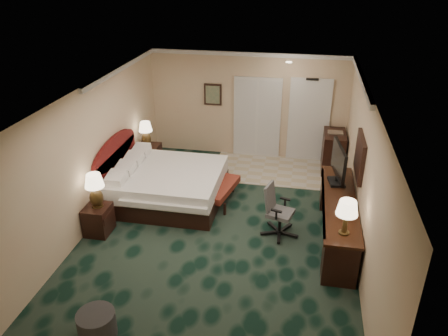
% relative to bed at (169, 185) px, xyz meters
% --- Properties ---
extents(floor, '(5.00, 7.50, 0.00)m').
position_rel_bed_xyz_m(floor, '(1.29, -1.03, -0.35)').
color(floor, black).
rests_on(floor, ground).
extents(ceiling, '(5.00, 7.50, 0.00)m').
position_rel_bed_xyz_m(ceiling, '(1.29, -1.03, 2.35)').
color(ceiling, silver).
rests_on(ceiling, wall_back).
extents(wall_back, '(5.00, 0.00, 2.70)m').
position_rel_bed_xyz_m(wall_back, '(1.29, 2.72, 1.00)').
color(wall_back, '#D8AF8D').
rests_on(wall_back, ground).
extents(wall_front, '(5.00, 0.00, 2.70)m').
position_rel_bed_xyz_m(wall_front, '(1.29, -4.78, 1.00)').
color(wall_front, '#D8AF8D').
rests_on(wall_front, ground).
extents(wall_left, '(0.00, 7.50, 2.70)m').
position_rel_bed_xyz_m(wall_left, '(-1.21, -1.03, 1.00)').
color(wall_left, '#D8AF8D').
rests_on(wall_left, ground).
extents(wall_right, '(0.00, 7.50, 2.70)m').
position_rel_bed_xyz_m(wall_right, '(3.79, -1.03, 1.00)').
color(wall_right, '#D8AF8D').
rests_on(wall_right, ground).
extents(crown_molding, '(5.00, 7.50, 0.10)m').
position_rel_bed_xyz_m(crown_molding, '(1.29, -1.03, 2.30)').
color(crown_molding, silver).
rests_on(crown_molding, wall_back).
extents(tile_patch, '(3.20, 1.70, 0.01)m').
position_rel_bed_xyz_m(tile_patch, '(2.19, 1.87, -0.34)').
color(tile_patch, tan).
rests_on(tile_patch, ground).
extents(headboard, '(0.12, 2.00, 1.40)m').
position_rel_bed_xyz_m(headboard, '(-1.15, -0.03, 0.35)').
color(headboard, '#520A0D').
rests_on(headboard, ground).
extents(entry_door, '(1.02, 0.06, 2.18)m').
position_rel_bed_xyz_m(entry_door, '(2.84, 2.69, 0.70)').
color(entry_door, silver).
rests_on(entry_door, ground).
extents(closet_doors, '(1.20, 0.06, 2.10)m').
position_rel_bed_xyz_m(closet_doors, '(1.54, 2.68, 0.70)').
color(closet_doors, silver).
rests_on(closet_doors, ground).
extents(wall_art, '(0.45, 0.06, 0.55)m').
position_rel_bed_xyz_m(wall_art, '(0.39, 2.68, 1.25)').
color(wall_art, '#466753').
rests_on(wall_art, wall_back).
extents(wall_mirror, '(0.05, 0.95, 0.75)m').
position_rel_bed_xyz_m(wall_mirror, '(3.75, -0.43, 1.20)').
color(wall_mirror, white).
rests_on(wall_mirror, wall_right).
extents(bed, '(2.21, 2.05, 0.70)m').
position_rel_bed_xyz_m(bed, '(0.00, 0.00, 0.00)').
color(bed, white).
rests_on(bed, ground).
extents(nightstand_near, '(0.45, 0.51, 0.56)m').
position_rel_bed_xyz_m(nightstand_near, '(-0.96, -1.44, -0.07)').
color(nightstand_near, black).
rests_on(nightstand_near, ground).
extents(nightstand_far, '(0.52, 0.59, 0.65)m').
position_rel_bed_xyz_m(nightstand_far, '(-0.93, 1.31, -0.03)').
color(nightstand_far, black).
rests_on(nightstand_far, ground).
extents(lamp_near, '(0.41, 0.41, 0.67)m').
position_rel_bed_xyz_m(lamp_near, '(-0.95, -1.41, 0.55)').
color(lamp_near, black).
rests_on(lamp_near, nightstand_near).
extents(lamp_far, '(0.35, 0.35, 0.61)m').
position_rel_bed_xyz_m(lamp_far, '(-0.96, 1.32, 0.60)').
color(lamp_far, black).
rests_on(lamp_far, nightstand_far).
extents(bed_bench, '(0.64, 1.24, 0.40)m').
position_rel_bed_xyz_m(bed_bench, '(1.13, 0.12, -0.15)').
color(bed_bench, maroon).
rests_on(bed_bench, ground).
extents(ottoman, '(0.56, 0.56, 0.38)m').
position_rel_bed_xyz_m(ottoman, '(0.12, -3.80, -0.16)').
color(ottoman, '#2B2B2C').
rests_on(ottoman, ground).
extents(desk, '(0.61, 2.83, 0.82)m').
position_rel_bed_xyz_m(desk, '(3.47, -0.79, 0.06)').
color(desk, black).
rests_on(desk, ground).
extents(tv, '(0.23, 1.00, 0.78)m').
position_rel_bed_xyz_m(tv, '(3.43, -0.12, 0.85)').
color(tv, black).
rests_on(tv, desk).
extents(desk_lamp, '(0.36, 0.36, 0.60)m').
position_rel_bed_xyz_m(desk_lamp, '(3.48, -1.84, 0.77)').
color(desk_lamp, black).
rests_on(desk_lamp, desk).
extents(desk_chair, '(0.72, 0.69, 1.01)m').
position_rel_bed_xyz_m(desk_chair, '(2.43, -0.85, 0.16)').
color(desk_chair, '#4B4B4E').
rests_on(desk_chair, ground).
extents(minibar, '(0.51, 0.92, 0.97)m').
position_rel_bed_xyz_m(minibar, '(3.49, 2.17, 0.14)').
color(minibar, black).
rests_on(minibar, ground).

